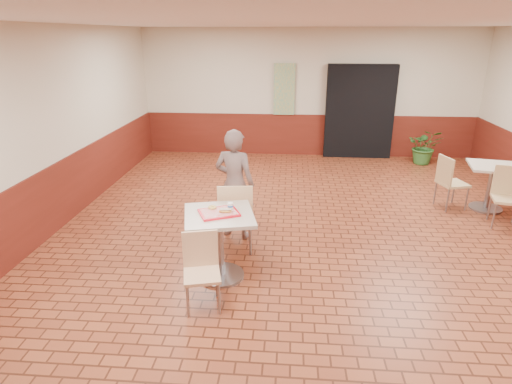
# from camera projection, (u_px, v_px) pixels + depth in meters

# --- Properties ---
(room_shell) EXTENTS (8.01, 10.01, 3.01)m
(room_shell) POSITION_uv_depth(u_px,v_px,m) (323.00, 144.00, 5.56)
(room_shell) COLOR brown
(room_shell) RESTS_ON ground
(wainscot_band) EXTENTS (8.00, 10.00, 1.00)m
(wainscot_band) POSITION_uv_depth(u_px,v_px,m) (319.00, 215.00, 5.91)
(wainscot_band) COLOR #541910
(wainscot_band) RESTS_ON ground
(corridor_doorway) EXTENTS (1.60, 0.22, 2.20)m
(corridor_doorway) POSITION_uv_depth(u_px,v_px,m) (359.00, 112.00, 10.17)
(corridor_doorway) COLOR black
(corridor_doorway) RESTS_ON ground
(promo_poster) EXTENTS (0.50, 0.03, 1.20)m
(promo_poster) POSITION_uv_depth(u_px,v_px,m) (284.00, 89.00, 10.18)
(promo_poster) COLOR gray
(promo_poster) RESTS_ON wainscot_band
(main_table) EXTENTS (0.80, 0.80, 0.85)m
(main_table) POSITION_uv_depth(u_px,v_px,m) (220.00, 235.00, 5.16)
(main_table) COLOR #B4A391
(main_table) RESTS_ON ground
(chair_main_front) EXTENTS (0.47, 0.47, 0.84)m
(chair_main_front) POSITION_uv_depth(u_px,v_px,m) (201.00, 266.00, 4.66)
(chair_main_front) COLOR #D8AB82
(chair_main_front) RESTS_ON ground
(chair_main_back) EXTENTS (0.51, 0.51, 1.00)m
(chair_main_back) POSITION_uv_depth(u_px,v_px,m) (235.00, 214.00, 5.78)
(chair_main_back) COLOR #E5BC89
(chair_main_back) RESTS_ON ground
(customer) EXTENTS (0.67, 0.52, 1.62)m
(customer) POSITION_uv_depth(u_px,v_px,m) (235.00, 184.00, 6.16)
(customer) COLOR #6E5855
(customer) RESTS_ON ground
(serving_tray) EXTENTS (0.45, 0.35, 0.03)m
(serving_tray) POSITION_uv_depth(u_px,v_px,m) (219.00, 213.00, 5.06)
(serving_tray) COLOR red
(serving_tray) RESTS_ON main_table
(ring_donut) EXTENTS (0.11, 0.11, 0.03)m
(ring_donut) POSITION_uv_depth(u_px,v_px,m) (212.00, 207.00, 5.13)
(ring_donut) COLOR gold
(ring_donut) RESTS_ON serving_tray
(long_john_donut) EXTENTS (0.16, 0.08, 0.05)m
(long_john_donut) POSITION_uv_depth(u_px,v_px,m) (225.00, 211.00, 5.02)
(long_john_donut) COLOR gold
(long_john_donut) RESTS_ON serving_tray
(paper_cup) EXTENTS (0.07, 0.07, 0.09)m
(paper_cup) POSITION_uv_depth(u_px,v_px,m) (230.00, 206.00, 5.10)
(paper_cup) COLOR white
(paper_cup) RESTS_ON serving_tray
(second_table) EXTENTS (0.74, 0.74, 0.79)m
(second_table) POSITION_uv_depth(u_px,v_px,m) (491.00, 180.00, 7.23)
(second_table) COLOR beige
(second_table) RESTS_ON ground
(chair_second_left) EXTENTS (0.52, 0.52, 0.92)m
(chair_second_left) POSITION_uv_depth(u_px,v_px,m) (449.00, 180.00, 7.29)
(chair_second_left) COLOR tan
(chair_second_left) RESTS_ON ground
(chair_second_front) EXTENTS (0.51, 0.51, 0.93)m
(chair_second_front) POSITION_uv_depth(u_px,v_px,m) (507.00, 193.00, 6.66)
(chair_second_front) COLOR tan
(chair_second_front) RESTS_ON ground
(potted_plant) EXTENTS (0.88, 0.81, 0.82)m
(potted_plant) POSITION_uv_depth(u_px,v_px,m) (425.00, 146.00, 9.84)
(potted_plant) COLOR #306829
(potted_plant) RESTS_ON ground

